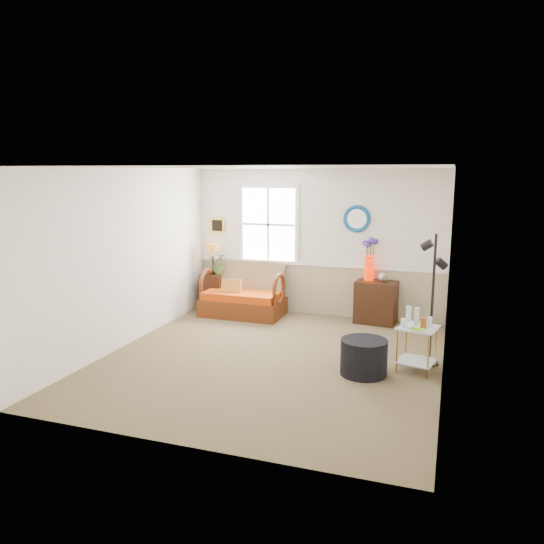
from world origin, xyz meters
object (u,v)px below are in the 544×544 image
(side_table, at_px, (417,349))
(floor_lamp, at_px, (432,300))
(lamp_stand, at_px, (212,291))
(loveseat, at_px, (243,290))
(cabinet, at_px, (376,302))
(ottoman, at_px, (364,357))

(side_table, distance_m, floor_lamp, 0.68)
(lamp_stand, bearing_deg, floor_lamp, -23.02)
(floor_lamp, bearing_deg, loveseat, 163.05)
(loveseat, xyz_separation_m, cabinet, (2.33, 0.29, -0.11))
(loveseat, distance_m, cabinet, 2.35)
(loveseat, distance_m, ottoman, 3.30)
(lamp_stand, height_order, ottoman, lamp_stand)
(lamp_stand, relative_size, cabinet, 0.92)
(lamp_stand, bearing_deg, ottoman, -36.09)
(floor_lamp, relative_size, ottoman, 2.96)
(loveseat, distance_m, lamp_stand, 0.76)
(side_table, relative_size, floor_lamp, 0.34)
(loveseat, distance_m, side_table, 3.62)
(loveseat, xyz_separation_m, floor_lamp, (3.29, -1.47, 0.41))
(lamp_stand, relative_size, side_table, 1.13)
(loveseat, height_order, side_table, loveseat)
(side_table, bearing_deg, lamp_stand, 152.43)
(floor_lamp, bearing_deg, ottoman, -132.83)
(floor_lamp, distance_m, ottoman, 1.20)
(floor_lamp, height_order, ottoman, floor_lamp)
(loveseat, bearing_deg, lamp_stand, 162.12)
(loveseat, xyz_separation_m, lamp_stand, (-0.71, 0.23, -0.14))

